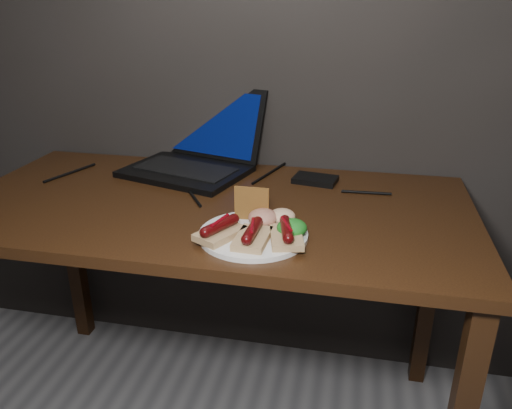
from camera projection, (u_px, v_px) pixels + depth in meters
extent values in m
cube|color=#2D2826|center=(241.00, 3.00, 1.50)|extent=(3.50, 0.02, 2.50)
cube|color=#38210E|center=(212.00, 207.00, 1.37)|extent=(1.40, 0.70, 0.03)
cube|color=#38210E|center=(74.00, 253.00, 1.91)|extent=(0.05, 0.05, 0.72)
cube|color=#38210E|center=(429.00, 292.00, 1.66)|extent=(0.05, 0.05, 0.72)
cube|color=black|center=(185.00, 171.00, 1.57)|extent=(0.42, 0.35, 0.02)
cube|color=black|center=(185.00, 168.00, 1.57)|extent=(0.34, 0.22, 0.00)
cube|color=black|center=(213.00, 122.00, 1.67)|extent=(0.38, 0.19, 0.23)
cube|color=#070E46|center=(213.00, 122.00, 1.67)|extent=(0.34, 0.16, 0.20)
cube|color=black|center=(315.00, 179.00, 1.51)|extent=(0.14, 0.10, 0.02)
cylinder|color=black|center=(192.00, 195.00, 1.40)|extent=(0.11, 0.16, 0.01)
cylinder|color=black|center=(269.00, 173.00, 1.57)|extent=(0.07, 0.21, 0.01)
cylinder|color=black|center=(366.00, 193.00, 1.42)|extent=(0.14, 0.01, 0.01)
cylinder|color=black|center=(70.00, 173.00, 1.58)|extent=(0.07, 0.19, 0.01)
cylinder|color=silver|center=(253.00, 235.00, 1.17)|extent=(0.32, 0.32, 0.01)
cube|color=tan|center=(220.00, 234.00, 1.14)|extent=(0.12, 0.13, 0.02)
cylinder|color=#54050A|center=(220.00, 225.00, 1.13)|extent=(0.07, 0.10, 0.02)
sphere|color=#54050A|center=(205.00, 232.00, 1.10)|extent=(0.02, 0.02, 0.02)
sphere|color=#54050A|center=(234.00, 219.00, 1.16)|extent=(0.02, 0.02, 0.02)
cylinder|color=#63040C|center=(220.00, 220.00, 1.13)|extent=(0.03, 0.07, 0.01)
cube|color=tan|center=(252.00, 239.00, 1.12)|extent=(0.08, 0.12, 0.02)
cylinder|color=#54050A|center=(252.00, 230.00, 1.11)|extent=(0.03, 0.10, 0.02)
sphere|color=#54050A|center=(247.00, 240.00, 1.06)|extent=(0.03, 0.02, 0.02)
sphere|color=#54050A|center=(258.00, 222.00, 1.15)|extent=(0.03, 0.02, 0.02)
cylinder|color=#63040C|center=(252.00, 225.00, 1.10)|extent=(0.02, 0.07, 0.01)
cube|color=tan|center=(286.00, 237.00, 1.12)|extent=(0.09, 0.13, 0.02)
cylinder|color=#54050A|center=(286.00, 229.00, 1.11)|extent=(0.05, 0.10, 0.02)
sphere|color=#54050A|center=(288.00, 238.00, 1.07)|extent=(0.02, 0.02, 0.02)
sphere|color=#54050A|center=(285.00, 220.00, 1.16)|extent=(0.03, 0.02, 0.02)
cylinder|color=#63040C|center=(287.00, 224.00, 1.11)|extent=(0.04, 0.07, 0.01)
cube|color=olive|center=(252.00, 204.00, 1.21)|extent=(0.09, 0.01, 0.08)
ellipsoid|color=#135D12|center=(292.00, 228.00, 1.14)|extent=(0.07, 0.07, 0.04)
ellipsoid|color=maroon|center=(263.00, 218.00, 1.19)|extent=(0.07, 0.07, 0.04)
ellipsoid|color=beige|center=(282.00, 216.00, 1.20)|extent=(0.06, 0.06, 0.04)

